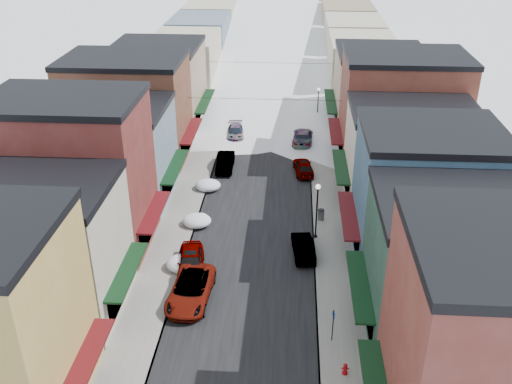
# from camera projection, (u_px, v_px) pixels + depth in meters

# --- Properties ---
(road) EXTENTS (10.00, 160.00, 0.01)m
(road) POSITION_uv_depth(u_px,v_px,m) (272.00, 97.00, 80.75)
(road) COLOR black
(road) RESTS_ON ground
(sidewalk_left) EXTENTS (3.20, 160.00, 0.15)m
(sidewalk_left) POSITION_uv_depth(u_px,v_px,m) (225.00, 96.00, 81.11)
(sidewalk_left) COLOR gray
(sidewalk_left) RESTS_ON ground
(sidewalk_right) EXTENTS (3.20, 160.00, 0.15)m
(sidewalk_right) POSITION_uv_depth(u_px,v_px,m) (318.00, 98.00, 80.33)
(sidewalk_right) COLOR gray
(sidewalk_right) RESTS_ON ground
(curb_left) EXTENTS (0.10, 160.00, 0.15)m
(curb_left) POSITION_uv_depth(u_px,v_px,m) (236.00, 96.00, 81.02)
(curb_left) COLOR slate
(curb_left) RESTS_ON ground
(curb_right) EXTENTS (0.10, 160.00, 0.15)m
(curb_right) POSITION_uv_depth(u_px,v_px,m) (307.00, 97.00, 80.42)
(curb_right) COLOR slate
(curb_right) RESTS_ON ground
(bldg_l_cream) EXTENTS (11.30, 8.20, 9.50)m
(bldg_l_cream) POSITION_uv_depth(u_px,v_px,m) (41.00, 248.00, 37.24)
(bldg_l_cream) COLOR beige
(bldg_l_cream) RESTS_ON ground
(bldg_l_brick_near) EXTENTS (12.30, 8.20, 12.50)m
(bldg_l_brick_near) POSITION_uv_depth(u_px,v_px,m) (73.00, 175.00, 43.67)
(bldg_l_brick_near) COLOR maroon
(bldg_l_brick_near) RESTS_ON ground
(bldg_l_grayblue) EXTENTS (11.30, 9.20, 9.00)m
(bldg_l_grayblue) POSITION_uv_depth(u_px,v_px,m) (114.00, 152.00, 51.98)
(bldg_l_grayblue) COLOR slate
(bldg_l_grayblue) RESTS_ON ground
(bldg_l_brick_far) EXTENTS (13.30, 9.20, 11.00)m
(bldg_l_brick_far) POSITION_uv_depth(u_px,v_px,m) (128.00, 109.00, 59.56)
(bldg_l_brick_far) COLOR brown
(bldg_l_brick_far) RESTS_ON ground
(bldg_l_tan) EXTENTS (11.30, 11.20, 10.00)m
(bldg_l_tan) POSITION_uv_depth(u_px,v_px,m) (159.00, 86.00, 68.59)
(bldg_l_tan) COLOR tan
(bldg_l_tan) RESTS_ON ground
(bldg_r_green) EXTENTS (11.30, 9.20, 9.50)m
(bldg_r_green) POSITION_uv_depth(u_px,v_px,m) (453.00, 268.00, 35.25)
(bldg_r_green) COLOR #1E4032
(bldg_r_green) RESTS_ON ground
(bldg_r_blue) EXTENTS (11.30, 9.20, 10.50)m
(bldg_r_blue) POSITION_uv_depth(u_px,v_px,m) (425.00, 194.00, 43.00)
(bldg_r_blue) COLOR #325471
(bldg_r_blue) RESTS_ON ground
(bldg_r_cream) EXTENTS (12.30, 9.20, 9.00)m
(bldg_r_cream) POSITION_uv_depth(u_px,v_px,m) (410.00, 155.00, 51.29)
(bldg_r_cream) COLOR beige
(bldg_r_cream) RESTS_ON ground
(bldg_r_brick_far) EXTENTS (13.30, 9.20, 11.50)m
(bldg_r_brick_far) POSITION_uv_depth(u_px,v_px,m) (401.00, 109.00, 58.66)
(bldg_r_brick_far) COLOR maroon
(bldg_r_brick_far) RESTS_ON ground
(bldg_r_tan) EXTENTS (11.30, 11.20, 9.50)m
(bldg_r_tan) POSITION_uv_depth(u_px,v_px,m) (378.00, 90.00, 68.04)
(bldg_r_tan) COLOR tan
(bldg_r_tan) RESTS_ON ground
(distant_blocks) EXTENTS (34.00, 55.00, 8.00)m
(distant_blocks) POSITION_uv_depth(u_px,v_px,m) (277.00, 34.00, 99.30)
(distant_blocks) COLOR gray
(distant_blocks) RESTS_ON ground
(overhead_cables) EXTENTS (16.40, 15.04, 0.04)m
(overhead_cables) POSITION_uv_depth(u_px,v_px,m) (268.00, 79.00, 66.83)
(overhead_cables) COLOR black
(overhead_cables) RESTS_ON ground
(car_white_suv) EXTENTS (3.03, 6.05, 1.64)m
(car_white_suv) POSITION_uv_depth(u_px,v_px,m) (191.00, 290.00, 39.70)
(car_white_suv) COLOR white
(car_white_suv) RESTS_ON ground
(car_silver_sedan) EXTENTS (2.58, 5.08, 1.66)m
(car_silver_sedan) POSITION_uv_depth(u_px,v_px,m) (191.00, 261.00, 42.81)
(car_silver_sedan) COLOR gray
(car_silver_sedan) RESTS_ON ground
(car_dark_hatch) EXTENTS (1.73, 4.73, 1.55)m
(car_dark_hatch) POSITION_uv_depth(u_px,v_px,m) (225.00, 162.00, 58.98)
(car_dark_hatch) COLOR black
(car_dark_hatch) RESTS_ON ground
(car_silver_wagon) EXTENTS (2.34, 4.91, 1.38)m
(car_silver_wagon) POSITION_uv_depth(u_px,v_px,m) (236.00, 132.00, 66.79)
(car_silver_wagon) COLOR #A5A7AE
(car_silver_wagon) RESTS_ON ground
(car_green_sedan) EXTENTS (2.02, 4.54, 1.45)m
(car_green_sedan) POSITION_uv_depth(u_px,v_px,m) (303.00, 247.00, 44.77)
(car_green_sedan) COLOR black
(car_green_sedan) RESTS_ON ground
(car_gray_suv) EXTENTS (2.34, 4.56, 1.49)m
(car_gray_suv) POSITION_uv_depth(u_px,v_px,m) (303.00, 167.00, 58.09)
(car_gray_suv) COLOR gray
(car_gray_suv) RESTS_ON ground
(car_black_sedan) EXTENTS (2.66, 5.73, 1.62)m
(car_black_sedan) POSITION_uv_depth(u_px,v_px,m) (303.00, 137.00, 65.24)
(car_black_sedan) COLOR black
(car_black_sedan) RESTS_ON ground
(car_lane_silver) EXTENTS (2.11, 4.24, 1.39)m
(car_lane_silver) POSITION_uv_depth(u_px,v_px,m) (256.00, 99.00, 77.81)
(car_lane_silver) COLOR #93959A
(car_lane_silver) RESTS_ON ground
(car_lane_white) EXTENTS (3.03, 5.51, 1.46)m
(car_lane_white) POSITION_uv_depth(u_px,v_px,m) (284.00, 85.00, 83.66)
(car_lane_white) COLOR white
(car_lane_white) RESTS_ON ground
(fire_hydrant) EXTENTS (0.45, 0.34, 0.76)m
(fire_hydrant) POSITION_uv_depth(u_px,v_px,m) (345.00, 369.00, 33.47)
(fire_hydrant) COLOR #A3080C
(fire_hydrant) RESTS_ON sidewalk_right
(parking_sign) EXTENTS (0.13, 0.31, 2.39)m
(parking_sign) POSITION_uv_depth(u_px,v_px,m) (333.00, 323.00, 35.52)
(parking_sign) COLOR black
(parking_sign) RESTS_ON sidewalk_right
(trash_can) EXTENTS (0.57, 0.57, 0.97)m
(trash_can) POSITION_uv_depth(u_px,v_px,m) (321.00, 215.00, 49.50)
(trash_can) COLOR #515355
(trash_can) RESTS_ON sidewalk_right
(streetlamp_near) EXTENTS (0.40, 0.40, 4.85)m
(streetlamp_near) POSITION_uv_depth(u_px,v_px,m) (317.00, 204.00, 45.79)
(streetlamp_near) COLOR black
(streetlamp_near) RESTS_ON sidewalk_right
(streetlamp_far) EXTENTS (0.37, 0.37, 4.45)m
(streetlamp_far) POSITION_uv_depth(u_px,v_px,m) (318.00, 101.00, 69.98)
(streetlamp_far) COLOR black
(streetlamp_far) RESTS_ON sidewalk_right
(snow_pile_near) EXTENTS (2.61, 2.81, 1.11)m
(snow_pile_near) POSITION_uv_depth(u_px,v_px,m) (184.00, 263.00, 43.14)
(snow_pile_near) COLOR white
(snow_pile_near) RESTS_ON ground
(snow_pile_mid) EXTENTS (2.48, 2.73, 1.05)m
(snow_pile_mid) POSITION_uv_depth(u_px,v_px,m) (197.00, 220.00, 48.90)
(snow_pile_mid) COLOR white
(snow_pile_mid) RESTS_ON ground
(snow_pile_far) EXTENTS (2.45, 2.71, 1.04)m
(snow_pile_far) POSITION_uv_depth(u_px,v_px,m) (208.00, 185.00, 54.93)
(snow_pile_far) COLOR white
(snow_pile_far) RESTS_ON ground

